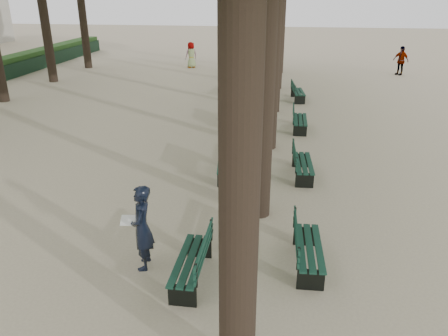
# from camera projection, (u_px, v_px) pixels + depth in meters

# --- Properties ---
(ground) EXTENTS (120.00, 120.00, 0.00)m
(ground) POSITION_uv_depth(u_px,v_px,m) (172.00, 281.00, 8.52)
(ground) COLOR tan
(ground) RESTS_ON ground
(bench_left_0) EXTENTS (0.57, 1.80, 0.92)m
(bench_left_0) POSITION_uv_depth(u_px,v_px,m) (191.00, 268.00, 8.48)
(bench_left_0) COLOR black
(bench_left_0) RESTS_ON ground
(bench_left_1) EXTENTS (0.77, 1.85, 0.92)m
(bench_left_1) POSITION_uv_depth(u_px,v_px,m) (227.00, 168.00, 13.17)
(bench_left_1) COLOR black
(bench_left_1) RESTS_ON ground
(bench_left_2) EXTENTS (0.81, 1.86, 0.92)m
(bench_left_2) POSITION_uv_depth(u_px,v_px,m) (244.00, 121.00, 17.81)
(bench_left_2) COLOR black
(bench_left_2) RESTS_ON ground
(bench_left_3) EXTENTS (0.70, 1.84, 0.92)m
(bench_left_3) POSITION_uv_depth(u_px,v_px,m) (253.00, 94.00, 22.22)
(bench_left_3) COLOR black
(bench_left_3) RESTS_ON ground
(bench_right_0) EXTENTS (0.63, 1.82, 0.92)m
(bench_right_0) POSITION_uv_depth(u_px,v_px,m) (308.00, 254.00, 8.90)
(bench_right_0) COLOR black
(bench_right_0) RESTS_ON ground
(bench_right_1) EXTENTS (0.67, 1.83, 0.92)m
(bench_right_1) POSITION_uv_depth(u_px,v_px,m) (303.00, 168.00, 13.12)
(bench_right_1) COLOR black
(bench_right_1) RESTS_ON ground
(bench_right_2) EXTENTS (0.58, 1.80, 0.92)m
(bench_right_2) POSITION_uv_depth(u_px,v_px,m) (300.00, 124.00, 17.43)
(bench_right_2) COLOR black
(bench_right_2) RESTS_ON ground
(bench_right_3) EXTENTS (0.77, 1.85, 0.92)m
(bench_right_3) POSITION_uv_depth(u_px,v_px,m) (298.00, 95.00, 22.01)
(bench_right_3) COLOR black
(bench_right_3) RESTS_ON ground
(man_with_map) EXTENTS (0.67, 0.77, 1.80)m
(man_with_map) POSITION_uv_depth(u_px,v_px,m) (142.00, 228.00, 8.65)
(man_with_map) COLOR black
(man_with_map) RESTS_ON ground
(pedestrian_c) EXTENTS (1.02, 1.02, 1.83)m
(pedestrian_c) POSITION_uv_depth(u_px,v_px,m) (401.00, 61.00, 28.23)
(pedestrian_c) COLOR #262628
(pedestrian_c) RESTS_ON ground
(pedestrian_d) EXTENTS (0.89, 0.82, 1.77)m
(pedestrian_d) POSITION_uv_depth(u_px,v_px,m) (191.00, 55.00, 30.82)
(pedestrian_d) COLOR #262628
(pedestrian_d) RESTS_ON ground
(pedestrian_a) EXTENTS (0.77, 0.34, 1.55)m
(pedestrian_a) POSITION_uv_depth(u_px,v_px,m) (224.00, 58.00, 30.03)
(pedestrian_a) COLOR #262628
(pedestrian_a) RESTS_ON ground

